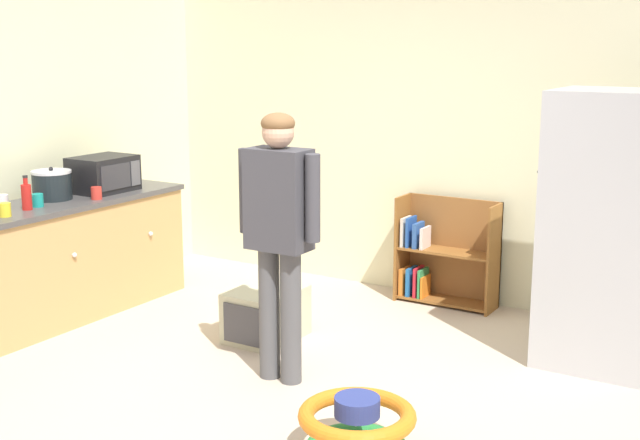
{
  "coord_description": "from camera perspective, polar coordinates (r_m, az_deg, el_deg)",
  "views": [
    {
      "loc": [
        2.72,
        -3.96,
        2.09
      ],
      "look_at": [
        0.1,
        0.32,
        1.01
      ],
      "focal_mm": 47.58,
      "sensor_mm": 36.0,
      "label": 1
    }
  ],
  "objects": [
    {
      "name": "microwave",
      "position": [
        6.91,
        -14.36,
        3.02
      ],
      "size": [
        0.37,
        0.48,
        0.28
      ],
      "color": "black",
      "rests_on": "kitchen_counter"
    },
    {
      "name": "refrigerator",
      "position": [
        5.71,
        18.6,
        -0.64
      ],
      "size": [
        0.73,
        0.68,
        1.78
      ],
      "color": "#B7BABF",
      "rests_on": "ground"
    },
    {
      "name": "pet_carrier",
      "position": [
        6.03,
        -3.66,
        -6.35
      ],
      "size": [
        0.42,
        0.55,
        0.36
      ],
      "color": "beige",
      "rests_on": "ground"
    },
    {
      "name": "left_side_wall",
      "position": [
        7.2,
        -16.78,
        5.73
      ],
      "size": [
        0.06,
        2.99,
        2.7
      ],
      "primitive_type": "cube",
      "color": "beige",
      "rests_on": "ground"
    },
    {
      "name": "kitchen_counter",
      "position": [
        6.62,
        -17.97,
        -2.79
      ],
      "size": [
        0.65,
        2.43,
        0.9
      ],
      "color": "tan",
      "rests_on": "ground"
    },
    {
      "name": "teal_cup",
      "position": [
        6.43,
        -18.45,
        1.27
      ],
      "size": [
        0.08,
        0.08,
        0.09
      ],
      "primitive_type": "cylinder",
      "color": "teal",
      "rests_on": "kitchen_counter"
    },
    {
      "name": "bookshelf",
      "position": [
        6.86,
        8.2,
        -2.54
      ],
      "size": [
        0.8,
        0.28,
        0.85
      ],
      "color": "brown",
      "rests_on": "ground"
    },
    {
      "name": "yellow_cup",
      "position": [
        6.14,
        -20.43,
        0.65
      ],
      "size": [
        0.08,
        0.08,
        0.09
      ],
      "primitive_type": "cylinder",
      "color": "yellow",
      "rests_on": "kitchen_counter"
    },
    {
      "name": "back_wall",
      "position": [
        6.9,
        8.13,
        5.86
      ],
      "size": [
        5.2,
        0.06,
        2.7
      ],
      "primitive_type": "cube",
      "color": "beige",
      "rests_on": "ground"
    },
    {
      "name": "white_cup",
      "position": [
        6.47,
        -20.56,
        1.19
      ],
      "size": [
        0.08,
        0.08,
        0.09
      ],
      "primitive_type": "cylinder",
      "color": "white",
      "rests_on": "kitchen_counter"
    },
    {
      "name": "ground_plane",
      "position": [
        5.24,
        -2.76,
        -11.38
      ],
      "size": [
        12.0,
        12.0,
        0.0
      ],
      "primitive_type": "plane",
      "color": "beige",
      "rests_on": "ground"
    },
    {
      "name": "ketchup_bottle",
      "position": [
        6.33,
        -19.13,
        1.53
      ],
      "size": [
        0.07,
        0.07,
        0.25
      ],
      "color": "red",
      "rests_on": "kitchen_counter"
    },
    {
      "name": "crock_pot",
      "position": [
        6.68,
        -17.58,
        2.26
      ],
      "size": [
        0.3,
        0.3,
        0.25
      ],
      "color": "black",
      "rests_on": "kitchen_counter"
    },
    {
      "name": "baby_walker",
      "position": [
        4.43,
        2.5,
        -13.74
      ],
      "size": [
        0.6,
        0.6,
        0.32
      ],
      "color": "green",
      "rests_on": "ground"
    },
    {
      "name": "red_cup",
      "position": [
        6.6,
        -14.8,
        1.76
      ],
      "size": [
        0.08,
        0.08,
        0.09
      ],
      "primitive_type": "cylinder",
      "color": "red",
      "rests_on": "kitchen_counter"
    },
    {
      "name": "standing_person",
      "position": [
        5.1,
        -2.77,
        -0.27
      ],
      "size": [
        0.57,
        0.22,
        1.66
      ],
      "color": "#505054",
      "rests_on": "ground"
    }
  ]
}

